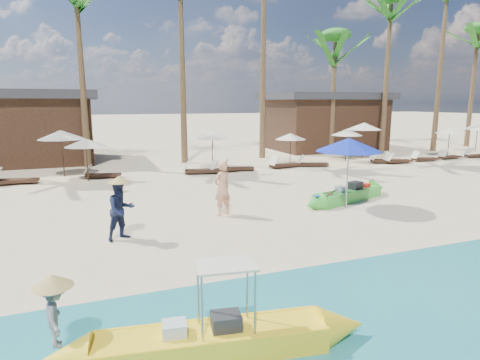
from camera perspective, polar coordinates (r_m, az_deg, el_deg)
name	(u,v)px	position (r m, az deg, el deg)	size (l,w,h in m)	color
ground	(223,238)	(10.89, -2.40, -8.30)	(240.00, 240.00, 0.00)	beige
wet_sand_strip	(325,339)	(6.76, 11.95, -21.30)	(240.00, 4.50, 0.01)	tan
green_canoe	(348,195)	(15.39, 15.16, -2.05)	(5.08, 2.06, 0.67)	green
yellow_canoe	(212,341)	(6.21, -4.05, -21.88)	(5.30, 1.16, 1.38)	yellow
tourist	(222,188)	(12.85, -2.55, -1.18)	(0.65, 0.43, 1.78)	tan
vendor_green	(121,210)	(11.04, -16.58, -4.13)	(0.78, 0.61, 1.60)	#141B38
vendor_yellow	(56,314)	(6.48, -24.74, -16.97)	(0.62, 0.36, 0.96)	gray
blue_umbrella	(349,145)	(14.02, 15.22, 4.86)	(2.25, 2.25, 2.42)	#99999E
resort_parasol_4	(61,135)	(21.30, -24.10, 5.89)	(2.21, 2.21, 2.28)	#3B2518
lounger_4_left	(12,179)	(20.58, -29.66, 0.09)	(2.01, 0.98, 0.66)	#3B2518
lounger_4_right	(11,180)	(20.47, -29.77, -0.03)	(1.84, 0.84, 0.60)	#3B2518
resort_parasol_5	(86,143)	(19.68, -21.09, 4.97)	(1.92, 1.92, 1.98)	#3B2518
lounger_5_left	(101,174)	(20.47, -19.21, 0.80)	(1.79, 0.89, 0.58)	#3B2518
resort_parasol_6	(212,135)	(21.45, -3.98, 6.45)	(2.06, 2.06, 2.12)	#3B2518
lounger_6_left	(200,170)	(20.55, -5.66, 1.48)	(2.05, 1.01, 0.67)	#3B2518
lounger_6_right	(224,169)	(20.93, -2.31, 1.62)	(1.78, 0.75, 0.58)	#3B2518
resort_parasol_7	(291,136)	(23.35, 7.20, 6.18)	(1.81, 1.81, 1.86)	#3B2518
lounger_7_left	(236,167)	(21.36, -0.53, 1.81)	(1.79, 1.01, 0.58)	#3B2518
lounger_7_right	(283,164)	(22.44, 6.10, 2.24)	(1.94, 0.91, 0.63)	#3B2518
resort_parasol_8	(347,132)	(25.58, 14.95, 6.58)	(1.94, 1.94, 2.00)	#3B2518
lounger_8_left	(311,163)	(23.22, 10.12, 2.39)	(1.81, 1.08, 0.59)	#3B2518
resort_parasol_9	(364,126)	(27.16, 17.24, 7.32)	(2.26, 2.26, 2.32)	#3B2518
lounger_9_left	(397,160)	(25.74, 21.38, 2.64)	(1.79, 0.59, 0.61)	#3B2518
lounger_9_right	(385,160)	(25.60, 19.87, 2.75)	(2.04, 1.16, 0.66)	#3B2518
resort_parasol_10	(450,130)	(30.30, 27.69, 6.26)	(1.90, 1.90, 1.95)	#3B2518
lounger_10_left	(424,158)	(27.40, 24.64, 2.85)	(1.79, 0.70, 0.59)	#3B2518
lounger_10_right	(449,156)	(29.18, 27.57, 3.02)	(1.70, 0.60, 0.57)	#3B2518
resort_parasol_11	(478,127)	(34.27, 30.73, 6.54)	(2.00, 2.00, 2.06)	#3B2518
lounger_11_left	(476,155)	(30.87, 30.54, 3.13)	(1.78, 0.74, 0.59)	#3B2518
palm_3	(77,6)	(24.56, -22.20, 21.91)	(2.08, 2.08, 10.52)	brown
palm_6	(335,51)	(29.30, 13.37, 17.46)	(2.08, 2.08, 8.51)	brown
palm_7	(390,22)	(31.13, 20.56, 20.29)	(2.08, 2.08, 11.08)	brown
palm_8	(446,8)	(34.14, 27.24, 20.94)	(2.08, 2.08, 12.70)	brown
palm_9	(477,45)	(38.58, 30.64, 16.14)	(2.08, 2.08, 9.82)	brown
pavilion_west	(2,127)	(27.73, -30.76, 6.54)	(10.80, 6.60, 4.30)	#3B2518
pavilion_east	(323,121)	(32.26, 11.76, 8.26)	(8.80, 6.60, 4.30)	#3B2518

